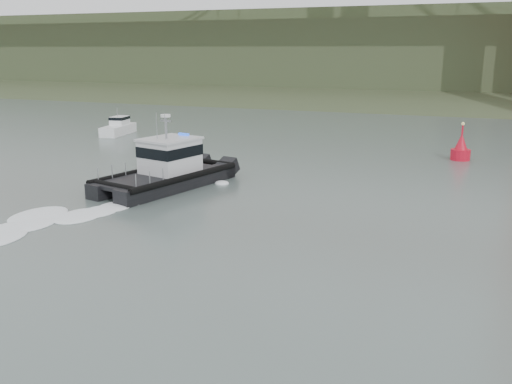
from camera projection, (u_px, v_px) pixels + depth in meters
ground at (149, 311)px, 21.50m from camera, size 400.00×400.00×0.00m
headlands at (439, 61)px, 132.77m from camera, size 500.00×105.36×27.12m
patrol_boat at (167, 168)px, 40.58m from camera, size 6.47×11.67×5.36m
motorboat at (119, 127)px, 66.10m from camera, size 2.82×6.04×3.19m
nav_buoy at (461, 149)px, 50.64m from camera, size 1.71×1.71×3.56m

